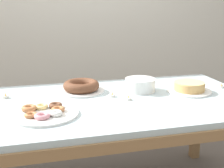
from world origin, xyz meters
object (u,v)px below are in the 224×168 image
Objects in this scene: cake_golden_bundt at (81,87)px; tealight_near_cakes at (129,99)px; plate_stack at (140,85)px; tealight_centre at (221,86)px; tealight_right_edge at (112,95)px; tealight_left_edge at (6,97)px; cake_chocolate_round at (189,88)px; pastry_platter at (45,113)px.

tealight_near_cakes is (0.26, -0.26, -0.03)m from cake_golden_bundt.
tealight_near_cakes is at bearing -45.45° from cake_golden_bundt.
plate_stack is 5.25× the size of tealight_centre.
tealight_left_edge is at bearing 167.63° from tealight_right_edge.
tealight_centre is at bearing 8.23° from tealight_near_cakes.
tealight_right_edge is at bearing 177.41° from cake_chocolate_round.
cake_golden_bundt is 1.51× the size of plate_stack.
cake_golden_bundt is at bearing 2.56° from tealight_left_edge.
tealight_centre is (1.00, -0.16, -0.03)m from cake_golden_bundt.
tealight_near_cakes is at bearing -171.77° from tealight_centre.
cake_chocolate_round is 0.82× the size of pastry_platter.
pastry_platter reaches higher than tealight_centre.
plate_stack is at bearing -4.27° from tealight_left_edge.
cake_golden_bundt reaches higher than tealight_near_cakes.
cake_chocolate_round is at bearing 8.49° from tealight_near_cakes.
tealight_right_edge is 0.69m from tealight_left_edge.
tealight_left_edge is at bearing 174.87° from tealight_centre.
tealight_centre is 1.00× the size of tealight_right_edge.
tealight_left_edge is (-0.67, 0.15, 0.00)m from tealight_right_edge.
cake_chocolate_round is 0.74m from cake_golden_bundt.
tealight_left_edge is (-0.89, 0.07, -0.03)m from plate_stack.
cake_chocolate_round is 7.62× the size of tealight_centre.
tealight_right_edge is at bearing 131.71° from tealight_near_cakes.
cake_chocolate_round is at bearing -8.07° from tealight_left_edge.
plate_stack is (0.67, 0.31, 0.03)m from pastry_platter.
plate_stack is 5.25× the size of tealight_near_cakes.
tealight_near_cakes and tealight_left_edge have the same top height.
cake_golden_bundt is 7.92× the size of tealight_near_cakes.
pastry_platter is at bearing -155.00° from plate_stack.
tealight_right_edge is 1.00× the size of tealight_left_edge.
cake_golden_bundt is at bearing 171.09° from tealight_centre.
pastry_platter is 9.27× the size of tealight_left_edge.
plate_stack is at bearing 161.78° from cake_chocolate_round.
cake_golden_bundt is 0.50m from tealight_left_edge.
pastry_platter is 9.27× the size of tealight_near_cakes.
tealight_right_edge is (-0.22, -0.08, -0.03)m from plate_stack.
pastry_platter is 1.29m from tealight_centre.
plate_stack reaches higher than pastry_platter.
pastry_platter is at bearing -165.45° from tealight_near_cakes.
cake_chocolate_round is 7.62× the size of tealight_near_cakes.
cake_chocolate_round is at bearing 11.77° from pastry_platter.
pastry_platter is 9.27× the size of tealight_centre.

